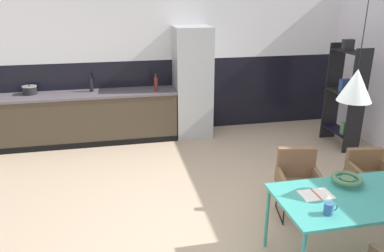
% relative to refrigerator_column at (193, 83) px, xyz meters
% --- Properties ---
extents(ground_plane, '(9.25, 9.25, 0.00)m').
position_rel_refrigerator_column_xyz_m(ground_plane, '(-0.41, -3.14, -0.99)').
color(ground_plane, tan).
extents(back_wall_splashback_dark, '(7.05, 0.12, 1.37)m').
position_rel_refrigerator_column_xyz_m(back_wall_splashback_dark, '(-0.41, 0.36, -0.31)').
color(back_wall_splashback_dark, black).
rests_on(back_wall_splashback_dark, ground).
extents(back_wall_panel_upper, '(7.05, 0.12, 1.37)m').
position_rel_refrigerator_column_xyz_m(back_wall_panel_upper, '(-0.41, 0.36, 1.07)').
color(back_wall_panel_upper, silver).
rests_on(back_wall_panel_upper, back_wall_splashback_dark).
extents(kitchen_counter, '(3.46, 0.63, 0.90)m').
position_rel_refrigerator_column_xyz_m(kitchen_counter, '(-2.06, -0.00, -0.54)').
color(kitchen_counter, '#433729').
rests_on(kitchen_counter, ground).
extents(refrigerator_column, '(0.65, 0.60, 1.99)m').
position_rel_refrigerator_column_xyz_m(refrigerator_column, '(0.00, 0.00, 0.00)').
color(refrigerator_column, '#ADAFB2').
rests_on(refrigerator_column, ground).
extents(dining_table, '(1.86, 0.83, 0.73)m').
position_rel_refrigerator_column_xyz_m(dining_table, '(0.94, -3.83, -0.30)').
color(dining_table, teal).
rests_on(dining_table, ground).
extents(armchair_far_side, '(0.56, 0.56, 0.80)m').
position_rel_refrigerator_column_xyz_m(armchair_far_side, '(0.66, -2.90, -0.50)').
color(armchair_far_side, brown).
rests_on(armchair_far_side, ground).
extents(armchair_by_stool, '(0.54, 0.53, 0.71)m').
position_rel_refrigerator_column_xyz_m(armchair_by_stool, '(1.61, -2.91, -0.53)').
color(armchair_by_stool, brown).
rests_on(armchair_by_stool, ground).
extents(fruit_bowl, '(0.30, 0.30, 0.08)m').
position_rel_refrigerator_column_xyz_m(fruit_bowl, '(0.82, -3.59, -0.21)').
color(fruit_bowl, '#4C704C').
rests_on(fruit_bowl, dining_table).
extents(open_book, '(0.30, 0.22, 0.02)m').
position_rel_refrigerator_column_xyz_m(open_book, '(0.41, -3.73, -0.26)').
color(open_book, white).
rests_on(open_book, dining_table).
extents(mug_short_terracotta, '(0.13, 0.08, 0.11)m').
position_rel_refrigerator_column_xyz_m(mug_short_terracotta, '(0.35, -4.04, -0.21)').
color(mug_short_terracotta, '#335B93').
rests_on(mug_short_terracotta, dining_table).
extents(cooking_pot, '(0.24, 0.24, 0.17)m').
position_rel_refrigerator_column_xyz_m(cooking_pot, '(-2.82, 0.13, -0.02)').
color(cooking_pot, black).
rests_on(cooking_pot, kitchen_counter).
extents(bottle_wine_green, '(0.07, 0.07, 0.30)m').
position_rel_refrigerator_column_xyz_m(bottle_wine_green, '(-1.80, 0.11, 0.02)').
color(bottle_wine_green, black).
rests_on(bottle_wine_green, kitchen_counter).
extents(bottle_spice_small, '(0.07, 0.07, 0.31)m').
position_rel_refrigerator_column_xyz_m(bottle_spice_small, '(-0.68, -0.09, 0.03)').
color(bottle_spice_small, maroon).
rests_on(bottle_spice_small, kitchen_counter).
extents(open_shelf_unit, '(0.30, 0.75, 1.82)m').
position_rel_refrigerator_column_xyz_m(open_shelf_unit, '(2.42, -1.05, -0.08)').
color(open_shelf_unit, black).
rests_on(open_shelf_unit, ground).
extents(pendant_lamp_over_table_near, '(0.28, 0.28, 1.02)m').
position_rel_refrigerator_column_xyz_m(pendant_lamp_over_table_near, '(0.57, -3.85, 0.82)').
color(pendant_lamp_over_table_near, black).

